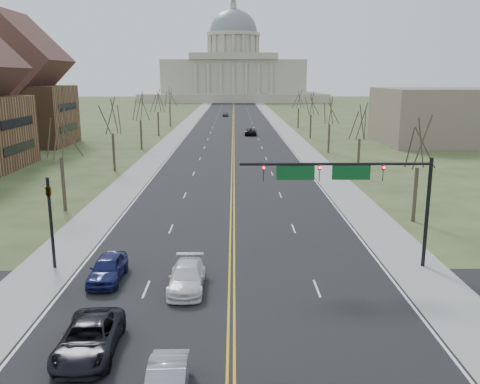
{
  "coord_description": "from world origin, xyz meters",
  "views": [
    {
      "loc": [
        0.16,
        -17.66,
        12.15
      ],
      "look_at": [
        0.63,
        22.35,
        3.0
      ],
      "focal_mm": 38.0,
      "sensor_mm": 36.0,
      "label": 1
    }
  ],
  "objects_px": {
    "signal_mast": "(350,180)",
    "car_sb_outer_second": "(108,268)",
    "car_sb_outer_lead": "(89,338)",
    "car_far_nb": "(251,132)",
    "car_far_sb": "(226,114)",
    "car_sb_inner_second": "(187,277)",
    "signal_left": "(50,213)"
  },
  "relations": [
    {
      "from": "signal_left",
      "to": "car_far_sb",
      "type": "bearing_deg",
      "value": 85.91
    },
    {
      "from": "signal_left",
      "to": "car_far_nb",
      "type": "xyz_separation_m",
      "value": [
        15.2,
        75.88,
        -2.98
      ]
    },
    {
      "from": "car_far_nb",
      "to": "car_sb_outer_lead",
      "type": "bearing_deg",
      "value": 86.48
    },
    {
      "from": "signal_mast",
      "to": "car_far_sb",
      "type": "bearing_deg",
      "value": 94.43
    },
    {
      "from": "car_far_nb",
      "to": "car_sb_outer_second",
      "type": "bearing_deg",
      "value": 84.91
    },
    {
      "from": "signal_mast",
      "to": "car_sb_outer_second",
      "type": "distance_m",
      "value": 15.91
    },
    {
      "from": "signal_left",
      "to": "car_sb_outer_second",
      "type": "xyz_separation_m",
      "value": [
        3.98,
        -2.15,
        -2.93
      ]
    },
    {
      "from": "car_far_nb",
      "to": "car_sb_inner_second",
      "type": "bearing_deg",
      "value": 88.55
    },
    {
      "from": "car_sb_outer_lead",
      "to": "car_far_nb",
      "type": "relative_size",
      "value": 1.04
    },
    {
      "from": "car_far_nb",
      "to": "signal_mast",
      "type": "bearing_deg",
      "value": 95.92
    },
    {
      "from": "car_far_nb",
      "to": "car_far_sb",
      "type": "height_order",
      "value": "car_far_sb"
    },
    {
      "from": "car_sb_outer_lead",
      "to": "car_sb_inner_second",
      "type": "height_order",
      "value": "car_sb_outer_lead"
    },
    {
      "from": "signal_left",
      "to": "car_far_sb",
      "type": "relative_size",
      "value": 1.34
    },
    {
      "from": "car_sb_inner_second",
      "to": "car_sb_outer_second",
      "type": "height_order",
      "value": "car_sb_outer_second"
    },
    {
      "from": "car_sb_outer_lead",
      "to": "car_far_nb",
      "type": "bearing_deg",
      "value": 81.37
    },
    {
      "from": "car_sb_outer_second",
      "to": "car_far_nb",
      "type": "xyz_separation_m",
      "value": [
        11.21,
        78.02,
        -0.06
      ]
    },
    {
      "from": "signal_left",
      "to": "car_sb_inner_second",
      "type": "relative_size",
      "value": 1.22
    },
    {
      "from": "car_far_nb",
      "to": "car_far_sb",
      "type": "bearing_deg",
      "value": -80.11
    },
    {
      "from": "signal_mast",
      "to": "signal_left",
      "type": "relative_size",
      "value": 2.02
    },
    {
      "from": "car_sb_inner_second",
      "to": "car_far_sb",
      "type": "height_order",
      "value": "car_far_sb"
    },
    {
      "from": "signal_mast",
      "to": "car_sb_outer_second",
      "type": "relative_size",
      "value": 2.66
    },
    {
      "from": "car_sb_inner_second",
      "to": "car_far_nb",
      "type": "relative_size",
      "value": 0.95
    },
    {
      "from": "signal_mast",
      "to": "car_far_sb",
      "type": "distance_m",
      "value": 127.61
    },
    {
      "from": "signal_mast",
      "to": "car_sb_outer_second",
      "type": "height_order",
      "value": "signal_mast"
    },
    {
      "from": "signal_mast",
      "to": "car_far_nb",
      "type": "distance_m",
      "value": 76.14
    },
    {
      "from": "car_sb_inner_second",
      "to": "car_sb_outer_second",
      "type": "bearing_deg",
      "value": 165.08
    },
    {
      "from": "car_sb_inner_second",
      "to": "car_sb_outer_lead",
      "type": "bearing_deg",
      "value": -117.71
    },
    {
      "from": "car_sb_inner_second",
      "to": "car_sb_outer_second",
      "type": "xyz_separation_m",
      "value": [
        -4.91,
        1.3,
        0.06
      ]
    },
    {
      "from": "car_sb_outer_second",
      "to": "car_far_sb",
      "type": "bearing_deg",
      "value": 87.9
    },
    {
      "from": "signal_mast",
      "to": "car_sb_inner_second",
      "type": "relative_size",
      "value": 2.46
    },
    {
      "from": "signal_left",
      "to": "car_sb_inner_second",
      "type": "bearing_deg",
      "value": -21.18
    },
    {
      "from": "car_sb_outer_lead",
      "to": "car_far_sb",
      "type": "relative_size",
      "value": 1.2
    }
  ]
}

